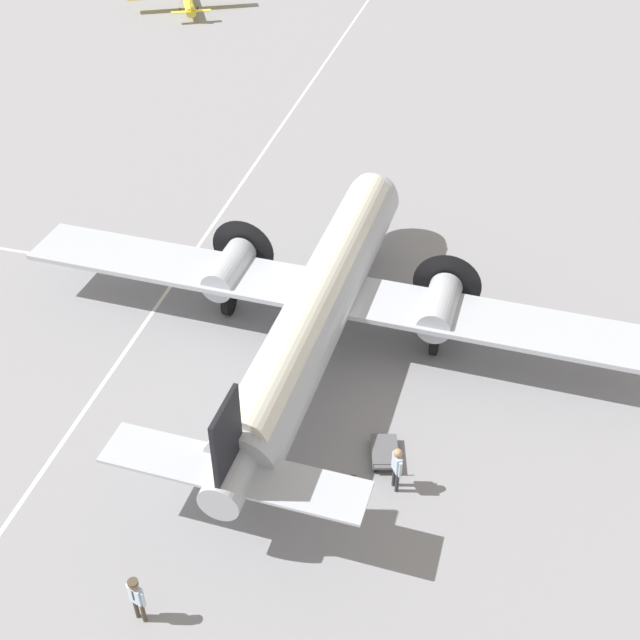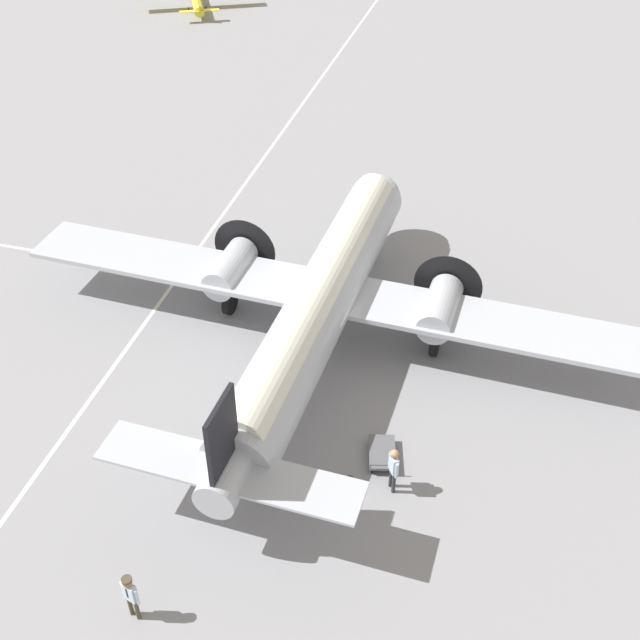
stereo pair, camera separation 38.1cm
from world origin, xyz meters
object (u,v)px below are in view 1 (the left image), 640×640
at_px(airliner_main, 323,297).
at_px(baggage_cart, 385,453).
at_px(crew_foreground, 136,596).
at_px(passenger_boarding, 397,465).
at_px(suitcase_near_door, 352,484).

relative_size(airliner_main, baggage_cart, 14.42).
height_order(crew_foreground, baggage_cart, crew_foreground).
height_order(airliner_main, baggage_cart, airliner_main).
relative_size(passenger_boarding, suitcase_near_door, 3.62).
distance_m(airliner_main, passenger_boarding, 7.76).
xyz_separation_m(crew_foreground, passenger_boarding, (-6.45, 6.08, -0.01)).
bearing_deg(passenger_boarding, crew_foreground, 104.04).
bearing_deg(passenger_boarding, baggage_cart, -6.68).
bearing_deg(baggage_cart, crew_foreground, 130.00).
height_order(airliner_main, crew_foreground, airliner_main).
xyz_separation_m(passenger_boarding, suitcase_near_door, (0.41, -1.35, -0.89)).
relative_size(airliner_main, suitcase_near_door, 50.50).
relative_size(suitcase_near_door, baggage_cart, 0.29).
bearing_deg(crew_foreground, baggage_cart, -109.63).
bearing_deg(airliner_main, baggage_cart, -143.72).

